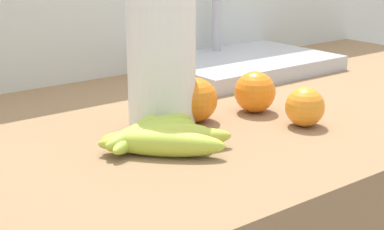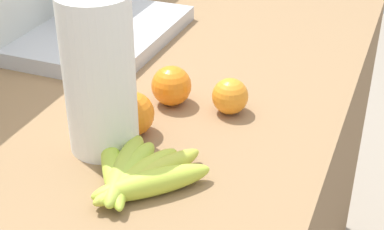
{
  "view_description": "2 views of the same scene",
  "coord_description": "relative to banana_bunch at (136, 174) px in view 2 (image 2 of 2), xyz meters",
  "views": [
    {
      "loc": [
        -0.77,
        -0.8,
        1.17
      ],
      "look_at": [
        -0.23,
        -0.1,
        0.9
      ],
      "focal_mm": 54.45,
      "sensor_mm": 36.0,
      "label": 1
    },
    {
      "loc": [
        -0.95,
        -0.45,
        1.41
      ],
      "look_at": [
        -0.17,
        -0.14,
        0.92
      ],
      "focal_mm": 54.99,
      "sensor_mm": 36.0,
      "label": 2
    }
  ],
  "objects": [
    {
      "name": "wall_back",
      "position": [
        0.3,
        0.49,
        -0.23
      ],
      "size": [
        1.9,
        0.06,
        1.3
      ],
      "primitive_type": "cube",
      "color": "silver",
      "rests_on": "ground"
    },
    {
      "name": "sink_basin",
      "position": [
        0.47,
        0.32,
        -0.0
      ],
      "size": [
        0.42,
        0.29,
        0.19
      ],
      "color": "#B7BABF",
      "rests_on": "counter"
    },
    {
      "name": "banana_bunch",
      "position": [
        0.0,
        0.0,
        0.0
      ],
      "size": [
        0.2,
        0.23,
        0.04
      ],
      "color": "#B8CE3F",
      "rests_on": "counter"
    },
    {
      "name": "orange_back_right",
      "position": [
        0.13,
        0.07,
        0.02
      ],
      "size": [
        0.08,
        0.08,
        0.08
      ],
      "primitive_type": "sphere",
      "color": "orange",
      "rests_on": "counter"
    },
    {
      "name": "orange_back_left",
      "position": [
        0.26,
        0.05,
        0.02
      ],
      "size": [
        0.08,
        0.08,
        0.08
      ],
      "primitive_type": "sphere",
      "color": "orange",
      "rests_on": "counter"
    },
    {
      "name": "paper_towel_roll",
      "position": [
        0.08,
        0.1,
        0.11
      ],
      "size": [
        0.12,
        0.12,
        0.3
      ],
      "color": "white",
      "rests_on": "counter"
    },
    {
      "name": "orange_far_right",
      "position": [
        0.26,
        -0.06,
        0.01
      ],
      "size": [
        0.07,
        0.07,
        0.07
      ],
      "primitive_type": "sphere",
      "color": "orange",
      "rests_on": "counter"
    }
  ]
}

